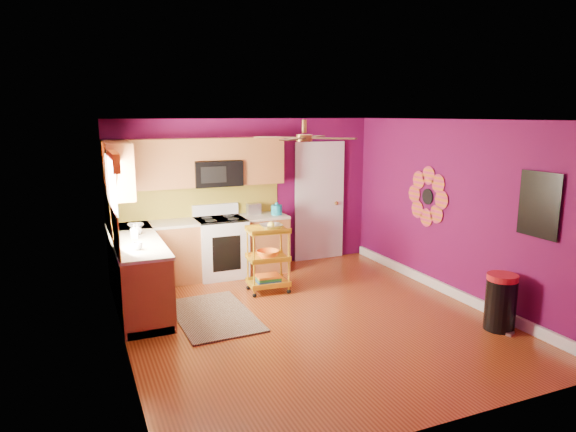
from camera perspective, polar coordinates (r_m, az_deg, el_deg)
name	(u,v)px	position (r m, az deg, el deg)	size (l,w,h in m)	color
ground	(310,318)	(6.70, 2.43, -11.29)	(5.00, 5.00, 0.00)	maroon
room_envelope	(313,192)	(6.27, 2.77, 2.68)	(4.54, 5.04, 2.52)	#5E0A43
lower_cabinets	(175,261)	(7.81, -12.40, -4.87)	(2.81, 2.31, 0.94)	brown
electric_range	(221,247)	(8.30, -7.47, -3.39)	(0.76, 0.66, 1.13)	white
upper_cabinetry	(174,166)	(7.92, -12.56, 5.42)	(2.80, 2.30, 1.26)	brown
left_window	(112,183)	(6.70, -18.98, 3.53)	(0.08, 1.35, 1.08)	white
panel_door	(319,203)	(9.13, 3.49, 1.50)	(0.95, 0.11, 2.15)	white
right_wall_art	(473,200)	(7.26, 19.82, 1.69)	(0.04, 2.74, 1.04)	black
ceiling_fan	(304,137)	(6.37, 1.82, 8.77)	(1.01, 1.01, 0.26)	#BF8C3F
shag_rug	(214,315)	(6.82, -8.27, -10.86)	(0.94, 1.54, 0.02)	black
rolling_cart	(269,256)	(7.48, -2.18, -4.48)	(0.61, 0.46, 1.05)	gold
trash_can	(501,302)	(6.76, 22.55, -8.83)	(0.48, 0.48, 0.69)	black
teal_kettle	(277,210)	(8.44, -1.27, 0.71)	(0.18, 0.18, 0.21)	teal
toaster	(254,209)	(8.49, -3.85, 0.79)	(0.22, 0.15, 0.18)	beige
soap_bottle_a	(134,231)	(7.10, -16.74, -1.66)	(0.09, 0.09, 0.20)	#EA3F72
soap_bottle_b	(138,229)	(7.34, -16.37, -1.39)	(0.12, 0.12, 0.15)	white
counter_dish	(136,226)	(7.80, -16.58, -1.05)	(0.23, 0.23, 0.06)	white
counter_cup	(137,246)	(6.52, -16.39, -3.22)	(0.12, 0.12, 0.10)	white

